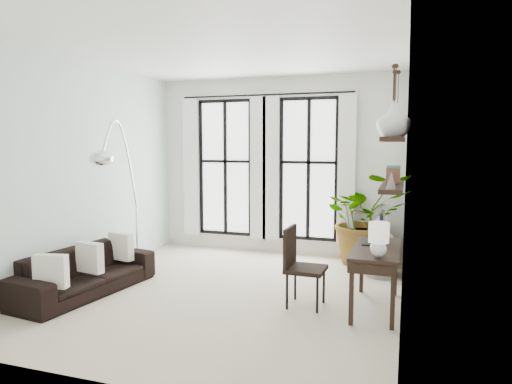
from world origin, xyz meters
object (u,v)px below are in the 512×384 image
at_px(sofa, 84,272).
at_px(desk_chair, 299,261).
at_px(plant, 365,218).
at_px(desk, 376,252).
at_px(buddha, 381,251).
at_px(arc_lamp, 120,156).

relative_size(sofa, desk_chair, 2.05).
height_order(sofa, plant, plant).
height_order(plant, desk, plant).
bearing_deg(desk_chair, sofa, -168.89).
relative_size(desk, desk_chair, 1.31).
height_order(desk, desk_chair, desk).
bearing_deg(desk, desk_chair, -173.73).
bearing_deg(desk_chair, buddha, 63.05).
xyz_separation_m(desk, buddha, (-0.00, 1.54, -0.33)).
xyz_separation_m(plant, desk_chair, (-0.60, -2.31, -0.21)).
height_order(desk, arc_lamp, arc_lamp).
relative_size(desk_chair, arc_lamp, 0.42).
distance_m(desk_chair, buddha, 1.88).
relative_size(plant, desk, 1.19).
distance_m(sofa, plant, 4.44).
distance_m(arc_lamp, buddha, 4.15).
bearing_deg(plant, sofa, -141.14).
bearing_deg(arc_lamp, buddha, 20.57).
bearing_deg(sofa, buddha, -53.63).
bearing_deg(buddha, plant, 114.34).
distance_m(sofa, desk_chair, 2.89).
distance_m(plant, arc_lamp, 4.05).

